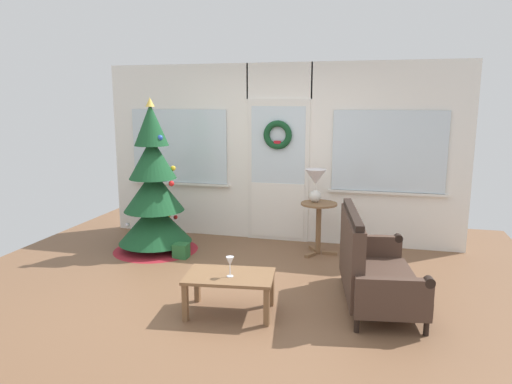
{
  "coord_description": "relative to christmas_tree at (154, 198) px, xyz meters",
  "views": [
    {
      "loc": [
        1.34,
        -4.55,
        2.02
      ],
      "look_at": [
        0.05,
        0.55,
        1.0
      ],
      "focal_mm": 33.0,
      "sensor_mm": 36.0,
      "label": 1
    }
  ],
  "objects": [
    {
      "name": "settee_sofa",
      "position": [
        2.88,
        -1.06,
        -0.35
      ],
      "size": [
        0.9,
        1.5,
        0.96
      ],
      "color": "black",
      "rests_on": "ground"
    },
    {
      "name": "wine_glass",
      "position": [
        1.6,
        -1.68,
        -0.2
      ],
      "size": [
        0.08,
        0.08,
        0.2
      ],
      "color": "silver",
      "rests_on": "coffee_table"
    },
    {
      "name": "side_table",
      "position": [
        2.19,
        0.38,
        -0.23
      ],
      "size": [
        0.5,
        0.48,
        0.7
      ],
      "color": "brown",
      "rests_on": "ground"
    },
    {
      "name": "christmas_tree",
      "position": [
        0.0,
        0.0,
        0.0
      ],
      "size": [
        1.15,
        1.15,
        2.07
      ],
      "color": "#4C331E",
      "rests_on": "ground"
    },
    {
      "name": "ground_plane",
      "position": [
        1.53,
        -1.15,
        -0.73
      ],
      "size": [
        6.76,
        6.76,
        0.0
      ],
      "primitive_type": "plane",
      "color": "brown"
    },
    {
      "name": "back_wall_with_door",
      "position": [
        1.53,
        0.93,
        0.55
      ],
      "size": [
        5.2,
        0.19,
        2.55
      ],
      "color": "white",
      "rests_on": "ground"
    },
    {
      "name": "gift_box",
      "position": [
        0.47,
        -0.23,
        -0.63
      ],
      "size": [
        0.19,
        0.17,
        0.19
      ],
      "primitive_type": "cube",
      "color": "#266633",
      "rests_on": "ground"
    },
    {
      "name": "coffee_table",
      "position": [
        1.58,
        -1.64,
        -0.4
      ],
      "size": [
        0.9,
        0.62,
        0.39
      ],
      "color": "brown",
      "rests_on": "ground"
    },
    {
      "name": "table_lamp",
      "position": [
        2.13,
        0.42,
        0.25
      ],
      "size": [
        0.28,
        0.28,
        0.44
      ],
      "color": "silver",
      "rests_on": "side_table"
    }
  ]
}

